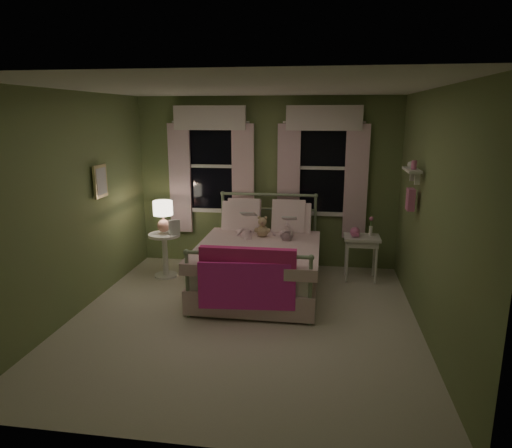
% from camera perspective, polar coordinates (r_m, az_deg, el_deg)
% --- Properties ---
extents(room_shell, '(4.20, 4.20, 4.20)m').
position_cam_1_polar(room_shell, '(5.01, -1.71, 1.66)').
color(room_shell, beige).
rests_on(room_shell, ground).
extents(bed, '(1.58, 2.04, 1.18)m').
position_cam_1_polar(bed, '(6.19, 0.48, -4.80)').
color(bed, white).
rests_on(bed, ground).
extents(pink_throw, '(1.10, 0.19, 0.71)m').
position_cam_1_polar(pink_throw, '(5.15, -1.11, -5.98)').
color(pink_throw, '#E92D81').
rests_on(pink_throw, bed).
extents(child_left, '(0.32, 0.25, 0.76)m').
position_cam_1_polar(child_left, '(6.48, -1.45, 1.24)').
color(child_left, '#F7D1DD').
rests_on(child_left, bed).
extents(child_right, '(0.39, 0.33, 0.71)m').
position_cam_1_polar(child_right, '(6.42, 3.49, 0.86)').
color(child_right, '#F7D1DD').
rests_on(child_right, bed).
extents(book_left, '(0.20, 0.12, 0.26)m').
position_cam_1_polar(book_left, '(6.24, -1.84, 0.86)').
color(book_left, beige).
rests_on(book_left, child_left).
extents(book_right, '(0.20, 0.12, 0.26)m').
position_cam_1_polar(book_right, '(6.17, 3.28, 0.31)').
color(book_right, beige).
rests_on(book_right, child_right).
extents(teddy_bear, '(0.22, 0.18, 0.30)m').
position_cam_1_polar(teddy_bear, '(6.32, 0.81, -0.54)').
color(teddy_bear, tan).
rests_on(teddy_bear, bed).
extents(nightstand_left, '(0.46, 0.46, 0.65)m').
position_cam_1_polar(nightstand_left, '(6.79, -11.33, -3.08)').
color(nightstand_left, white).
rests_on(nightstand_left, ground).
extents(table_lamp, '(0.28, 0.28, 0.45)m').
position_cam_1_polar(table_lamp, '(6.66, -11.54, 1.34)').
color(table_lamp, tan).
rests_on(table_lamp, nightstand_left).
extents(book_nightstand, '(0.23, 0.27, 0.02)m').
position_cam_1_polar(book_nightstand, '(6.62, -10.84, -1.34)').
color(book_nightstand, beige).
rests_on(book_nightstand, nightstand_left).
extents(nightstand_right, '(0.50, 0.40, 0.64)m').
position_cam_1_polar(nightstand_right, '(6.65, 13.07, -2.33)').
color(nightstand_right, white).
rests_on(nightstand_right, ground).
extents(pink_toy, '(0.14, 0.19, 0.14)m').
position_cam_1_polar(pink_toy, '(6.60, 12.28, -1.00)').
color(pink_toy, pink).
rests_on(pink_toy, nightstand_right).
extents(bud_vase, '(0.06, 0.06, 0.28)m').
position_cam_1_polar(bud_vase, '(6.65, 14.17, -0.27)').
color(bud_vase, white).
rests_on(bud_vase, nightstand_right).
extents(window_left, '(1.34, 0.13, 1.96)m').
position_cam_1_polar(window_left, '(7.11, -5.64, 7.76)').
color(window_left, black).
rests_on(window_left, room_shell).
extents(window_right, '(1.34, 0.13, 1.96)m').
position_cam_1_polar(window_right, '(6.90, 8.32, 7.51)').
color(window_right, black).
rests_on(window_right, room_shell).
extents(wall_shelf, '(0.15, 0.50, 0.60)m').
position_cam_1_polar(wall_shelf, '(5.68, 18.85, 4.65)').
color(wall_shelf, white).
rests_on(wall_shelf, room_shell).
extents(framed_picture, '(0.03, 0.32, 0.42)m').
position_cam_1_polar(framed_picture, '(6.17, -18.87, 5.08)').
color(framed_picture, beige).
rests_on(framed_picture, room_shell).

